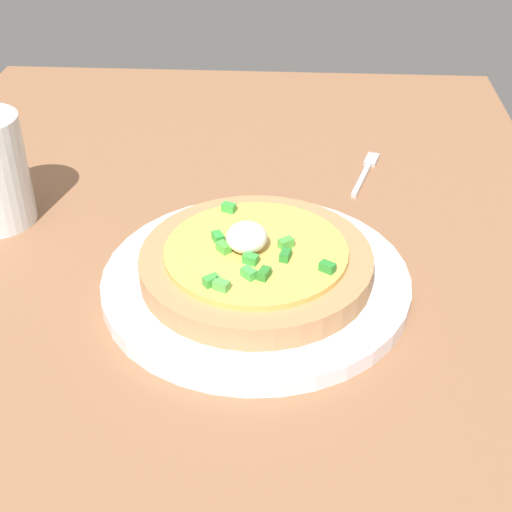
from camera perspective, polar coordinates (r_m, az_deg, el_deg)
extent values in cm
cube|color=#926343|center=(70.08, -4.11, -1.84)|extent=(104.43, 74.20, 3.00)
cylinder|color=white|center=(65.85, 0.00, -1.99)|extent=(27.77, 27.77, 1.55)
cylinder|color=tan|center=(64.74, 0.00, -0.64)|extent=(20.80, 20.80, 2.24)
cylinder|color=#DFB052|center=(63.95, 0.00, 0.37)|extent=(16.31, 16.31, 0.53)
ellipsoid|color=white|center=(63.00, -0.74, 1.49)|extent=(3.62, 3.62, 2.58)
cube|color=green|center=(63.90, 2.37, 1.03)|extent=(1.41, 1.50, 0.80)
cube|color=#2F852C|center=(60.07, 0.64, -1.40)|extent=(1.48, 1.22, 0.80)
cube|color=#54B04B|center=(58.85, -2.74, -2.30)|extent=(1.27, 1.50, 0.80)
cube|color=green|center=(69.06, -2.16, 3.83)|extent=(1.21, 1.48, 0.80)
cube|color=green|center=(61.81, -0.43, -0.23)|extent=(1.22, 1.49, 0.80)
cube|color=green|center=(63.33, -2.56, 0.68)|extent=(1.48, 1.46, 0.80)
cube|color=#2B8E31|center=(61.13, 5.62, -0.87)|extent=(1.36, 1.51, 0.80)
cube|color=#2A872E|center=(62.31, 2.33, 0.06)|extent=(1.44, 1.10, 0.80)
cube|color=green|center=(59.40, -3.54, -1.94)|extent=(1.42, 1.50, 0.80)
cube|color=green|center=(64.69, -3.00, 1.47)|extent=(1.50, 1.30, 0.80)
cube|color=green|center=(60.12, -0.57, -1.36)|extent=(1.47, 1.47, 0.80)
cube|color=#B7B7BC|center=(84.00, 8.29, 5.95)|extent=(7.78, 2.80, 0.50)
cube|color=#B7B7BC|center=(88.69, 9.06, 7.50)|extent=(3.08, 2.13, 0.50)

